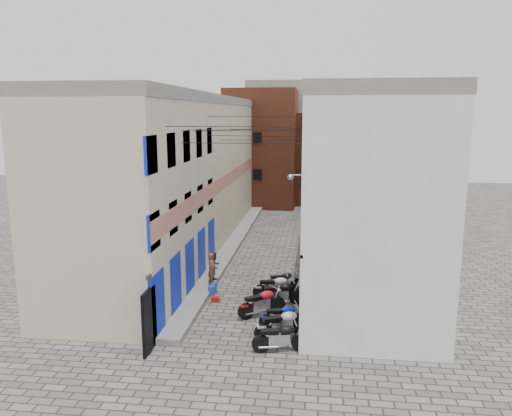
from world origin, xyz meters
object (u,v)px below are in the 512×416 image
at_px(motorcycle_f, 276,286).
at_px(person_a, 212,269).
at_px(motorcycle_c, 283,315).
at_px(water_jug_far, 214,288).
at_px(person_b, 215,266).
at_px(water_jug_near, 211,291).
at_px(motorcycle_g, 283,280).
at_px(motorcycle_d, 262,301).
at_px(red_crate, 215,299).
at_px(motorcycle_a, 281,336).
at_px(motorcycle_b, 283,323).
at_px(motorcycle_e, 281,292).

xyz_separation_m(motorcycle_f, person_a, (-2.98, 0.76, 0.42)).
bearing_deg(motorcycle_c, water_jug_far, -149.04).
distance_m(person_b, water_jug_near, 1.59).
bearing_deg(motorcycle_c, motorcycle_g, 170.70).
distance_m(motorcycle_d, person_a, 3.77).
xyz_separation_m(person_a, red_crate, (0.45, -1.47, -0.88)).
height_order(motorcycle_d, water_jug_far, motorcycle_d).
bearing_deg(person_b, motorcycle_g, -66.75).
bearing_deg(person_a, person_b, -2.83).
distance_m(motorcycle_a, motorcycle_f, 4.94).
bearing_deg(red_crate, motorcycle_d, -29.85).
bearing_deg(water_jug_far, motorcycle_c, -45.31).
relative_size(motorcycle_g, red_crate, 4.79).
bearing_deg(motorcycle_a, motorcycle_b, 167.12).
xyz_separation_m(motorcycle_f, water_jug_far, (-2.83, 0.38, -0.36)).
height_order(motorcycle_e, red_crate, motorcycle_e).
xyz_separation_m(motorcycle_e, motorcycle_g, (-0.04, 1.89, -0.09)).
xyz_separation_m(motorcycle_d, red_crate, (-2.15, 1.23, -0.50)).
xyz_separation_m(motorcycle_c, person_a, (-3.54, 3.81, 0.46)).
xyz_separation_m(motorcycle_g, water_jug_far, (-3.07, -0.73, -0.27)).
xyz_separation_m(motorcycle_d, motorcycle_f, (0.38, 1.94, -0.03)).
relative_size(motorcycle_b, motorcycle_e, 1.05).
distance_m(person_b, water_jug_far, 1.18).
bearing_deg(motorcycle_e, motorcycle_f, -175.71).
xyz_separation_m(motorcycle_f, red_crate, (-2.53, -0.71, -0.47)).
xyz_separation_m(motorcycle_b, motorcycle_d, (-0.99, 2.00, -0.01)).
relative_size(motorcycle_d, motorcycle_e, 1.04).
relative_size(motorcycle_a, motorcycle_g, 1.15).
relative_size(motorcycle_e, person_a, 1.36).
relative_size(motorcycle_b, motorcycle_c, 1.14).
relative_size(motorcycle_c, motorcycle_e, 0.92).
height_order(motorcycle_a, motorcycle_g, motorcycle_a).
height_order(motorcycle_e, person_a, person_a).
height_order(person_a, person_b, person_a).
xyz_separation_m(motorcycle_c, motorcycle_f, (-0.57, 3.05, 0.04)).
relative_size(motorcycle_b, water_jug_far, 4.82).
relative_size(motorcycle_c, red_crate, 5.22).
distance_m(person_a, red_crate, 1.77).
relative_size(person_a, water_jug_near, 3.08).
bearing_deg(red_crate, motorcycle_f, 15.65).
bearing_deg(person_b, person_a, -153.34).
relative_size(motorcycle_e, water_jug_near, 4.18).
height_order(motorcycle_b, motorcycle_f, motorcycle_b).
relative_size(motorcycle_c, motorcycle_d, 0.88).
bearing_deg(motorcycle_g, motorcycle_c, -15.63).
xyz_separation_m(person_a, person_b, (0.00, 0.54, -0.04)).
bearing_deg(person_a, water_jug_near, -173.12).
bearing_deg(water_jug_near, motorcycle_b, -48.04).
distance_m(motorcycle_c, person_b, 5.63).
distance_m(motorcycle_b, water_jug_far, 5.54).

